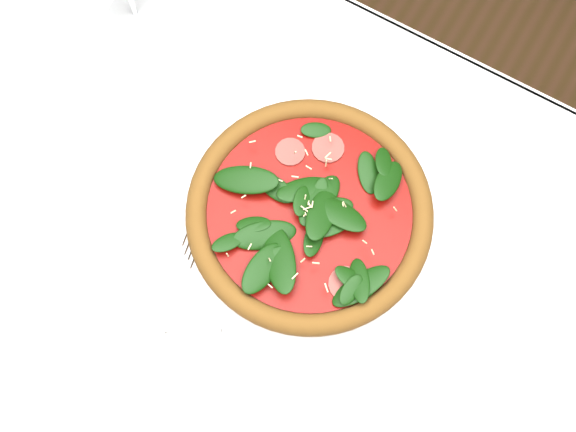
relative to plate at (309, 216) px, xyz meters
The scene contains 6 objects.
ground 0.76m from the plate, 77.69° to the right, with size 6.00×6.00×0.00m, color brown.
dining_table 0.14m from the plate, 77.69° to the right, with size 1.21×0.81×0.75m.
plate is the anchor object (origin of this frame).
pizza 0.02m from the plate, ahead, with size 0.34×0.34×0.04m.
napkin 0.21m from the plate, 115.35° to the right, with size 0.14×0.06×0.01m, color white.
fork 0.19m from the plate, 120.57° to the right, with size 0.05×0.15×0.00m.
Camera 1 is at (0.09, -0.15, 1.54)m, focal length 40.00 mm.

